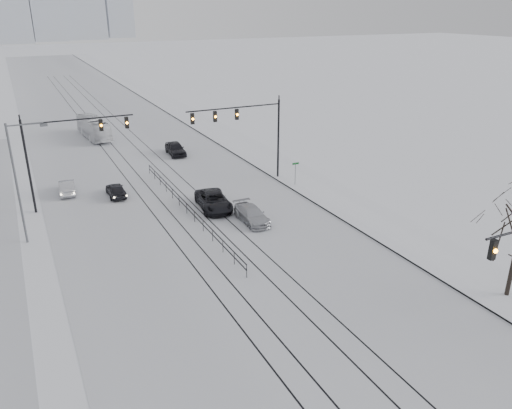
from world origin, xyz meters
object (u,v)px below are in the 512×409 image
object	(u,v)px
box_truck	(94,128)
sedan_sb_inner	(116,190)
sedan_nb_front	(214,201)
sedan_nb_far	(175,149)
sedan_nb_right	(252,215)
sedan_sb_outer	(67,187)

from	to	relation	value
box_truck	sedan_sb_inner	bearing A→B (deg)	80.19
sedan_nb_front	sedan_nb_far	bearing A→B (deg)	89.79
sedan_nb_far	sedan_nb_right	bearing A→B (deg)	-88.68
sedan_sb_outer	box_truck	size ratio (longest dim) A/B	0.41
sedan_nb_front	box_truck	distance (m)	30.86
sedan_nb_front	sedan_nb_right	xyz separation A→B (m)	(1.73, -4.07, -0.09)
sedan_sb_outer	sedan_nb_front	size ratio (longest dim) A/B	0.75
sedan_nb_far	sedan_nb_front	bearing A→B (deg)	-94.50
sedan_nb_right	sedan_sb_inner	bearing A→B (deg)	129.40
sedan_nb_right	sedan_nb_far	world-z (taller)	sedan_nb_far
sedan_nb_right	box_truck	xyz separation A→B (m)	(-6.76, 34.51, 0.70)
sedan_nb_front	sedan_nb_right	distance (m)	4.42
sedan_nb_far	sedan_sb_outer	bearing A→B (deg)	-145.58
sedan_sb_inner	sedan_nb_front	world-z (taller)	sedan_nb_front
sedan_nb_front	sedan_sb_outer	bearing A→B (deg)	145.72
sedan_sb_inner	sedan_nb_right	distance (m)	13.91
sedan_sb_outer	sedan_nb_front	bearing A→B (deg)	144.08
sedan_sb_inner	sedan_nb_far	xyz separation A→B (m)	(9.18, 10.95, 0.13)
sedan_sb_inner	sedan_sb_outer	distance (m)	4.84
sedan_sb_inner	sedan_nb_far	world-z (taller)	sedan_nb_far
sedan_nb_front	box_truck	xyz separation A→B (m)	(-5.03, 30.44, 0.61)
sedan_sb_outer	sedan_nb_front	xyz separation A→B (m)	(10.95, -9.56, 0.09)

